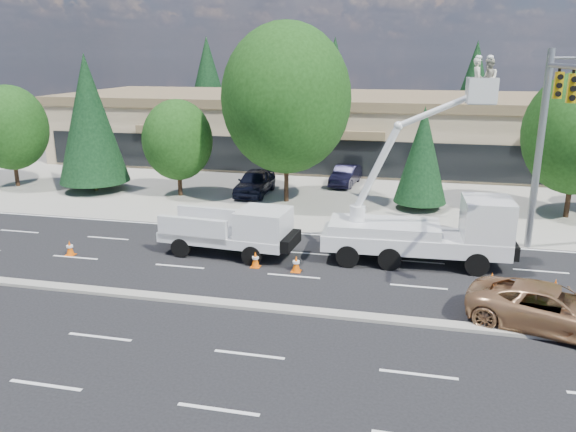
% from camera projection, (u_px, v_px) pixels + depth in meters
% --- Properties ---
extents(ground, '(140.00, 140.00, 0.00)m').
position_uv_depth(ground, '(275.00, 310.00, 19.97)').
color(ground, black).
rests_on(ground, ground).
extents(concrete_apron, '(140.00, 22.00, 0.01)m').
position_uv_depth(concrete_apron, '(345.00, 186.00, 38.71)').
color(concrete_apron, gray).
rests_on(concrete_apron, ground).
extents(road_median, '(120.00, 0.55, 0.12)m').
position_uv_depth(road_median, '(275.00, 308.00, 19.95)').
color(road_median, gray).
rests_on(road_median, ground).
extents(strip_mall, '(50.40, 15.40, 5.50)m').
position_uv_depth(strip_mall, '(360.00, 127.00, 47.28)').
color(strip_mall, tan).
rests_on(strip_mall, ground).
extents(tree_front_a, '(4.93, 4.93, 6.84)m').
position_uv_depth(tree_front_a, '(10.00, 128.00, 37.56)').
color(tree_front_a, '#332114').
rests_on(tree_front_a, ground).
extents(tree_front_b, '(4.49, 4.49, 8.85)m').
position_uv_depth(tree_front_b, '(90.00, 119.00, 36.08)').
color(tree_front_b, '#332114').
rests_on(tree_front_b, ground).
extents(tree_front_c, '(4.40, 4.40, 6.11)m').
position_uv_depth(tree_front_c, '(178.00, 140.00, 35.15)').
color(tree_front_c, '#332114').
rests_on(tree_front_c, ground).
extents(tree_front_d, '(7.68, 7.68, 10.66)m').
position_uv_depth(tree_front_d, '(286.00, 99.00, 32.93)').
color(tree_front_d, '#332114').
rests_on(tree_front_d, ground).
extents(tree_front_e, '(3.04, 3.04, 5.99)m').
position_uv_depth(tree_front_e, '(422.00, 155.00, 32.08)').
color(tree_front_e, '#332114').
rests_on(tree_front_e, ground).
extents(tree_back_a, '(5.40, 5.40, 10.64)m').
position_uv_depth(tree_back_a, '(208.00, 83.00, 61.54)').
color(tree_back_a, '#332114').
rests_on(tree_back_a, ground).
extents(tree_back_b, '(5.32, 5.32, 10.49)m').
position_uv_depth(tree_back_b, '(334.00, 85.00, 58.61)').
color(tree_back_b, '#332114').
rests_on(tree_back_b, ground).
extents(tree_back_c, '(5.11, 5.11, 10.08)m').
position_uv_depth(tree_back_c, '(474.00, 89.00, 55.72)').
color(tree_back_c, '#332114').
rests_on(tree_back_c, ground).
extents(signal_mast, '(2.76, 10.16, 9.00)m').
position_uv_depth(signal_mast, '(555.00, 123.00, 22.77)').
color(signal_mast, gray).
rests_on(signal_mast, ground).
extents(utility_pickup, '(5.98, 2.68, 2.23)m').
position_uv_depth(utility_pickup, '(234.00, 235.00, 25.20)').
color(utility_pickup, silver).
rests_on(utility_pickup, ground).
extents(bucket_truck, '(7.92, 2.81, 8.72)m').
position_uv_depth(bucket_truck, '(432.00, 222.00, 23.88)').
color(bucket_truck, silver).
rests_on(bucket_truck, ground).
extents(traffic_cone_a, '(0.40, 0.40, 0.70)m').
position_uv_depth(traffic_cone_a, '(70.00, 248.00, 25.29)').
color(traffic_cone_a, '#F45C07').
rests_on(traffic_cone_a, ground).
extents(traffic_cone_b, '(0.40, 0.40, 0.70)m').
position_uv_depth(traffic_cone_b, '(255.00, 259.00, 23.88)').
color(traffic_cone_b, '#F45C07').
rests_on(traffic_cone_b, ground).
extents(traffic_cone_c, '(0.40, 0.40, 0.70)m').
position_uv_depth(traffic_cone_c, '(296.00, 264.00, 23.38)').
color(traffic_cone_c, '#F45C07').
rests_on(traffic_cone_c, ground).
extents(traffic_cone_d, '(0.40, 0.40, 0.70)m').
position_uv_depth(traffic_cone_d, '(492.00, 281.00, 21.64)').
color(traffic_cone_d, '#F45C07').
rests_on(traffic_cone_d, ground).
extents(traffic_cone_e, '(0.40, 0.40, 0.70)m').
position_uv_depth(traffic_cone_e, '(555.00, 288.00, 20.98)').
color(traffic_cone_e, '#F45C07').
rests_on(traffic_cone_e, ground).
extents(minivan, '(5.75, 3.90, 1.46)m').
position_uv_depth(minivan, '(551.00, 308.00, 18.39)').
color(minivan, tan).
rests_on(minivan, ground).
extents(parked_car_west, '(1.93, 4.72, 1.60)m').
position_uv_depth(parked_car_west, '(255.00, 182.00, 36.20)').
color(parked_car_west, black).
rests_on(parked_car_west, ground).
extents(parked_car_east, '(1.90, 4.25, 1.35)m').
position_uv_depth(parked_car_east, '(345.00, 175.00, 38.77)').
color(parked_car_east, black).
rests_on(parked_car_east, ground).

